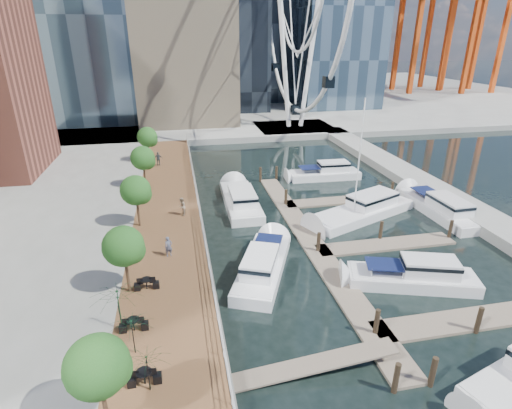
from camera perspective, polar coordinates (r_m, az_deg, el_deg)
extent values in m
plane|color=black|center=(26.18, 8.48, -15.98)|extent=(520.00, 520.00, 0.00)
cube|color=brown|center=(37.54, -12.43, -2.65)|extent=(6.00, 60.00, 1.00)
cube|color=#595954|center=(37.54, -7.86, -2.30)|extent=(0.25, 60.00, 1.00)
cube|color=gray|center=(122.29, -7.99, 15.17)|extent=(200.00, 114.00, 1.00)
cube|color=gray|center=(50.35, 22.66, 2.71)|extent=(4.00, 60.00, 1.00)
cube|color=gray|center=(75.90, 5.52, 10.69)|extent=(14.00, 12.00, 1.00)
cube|color=#6D6051|center=(34.89, 7.74, -5.07)|extent=(2.00, 32.00, 0.20)
cube|color=#6D6051|center=(28.77, 27.65, -14.46)|extent=(12.00, 2.00, 0.20)
cube|color=#6D6051|center=(35.62, 18.00, -5.45)|extent=(12.00, 2.00, 0.20)
cube|color=#6D6051|center=(43.69, 11.87, 0.54)|extent=(12.00, 2.00, 0.20)
cylinder|color=white|center=(73.59, 3.95, 20.97)|extent=(0.80, 0.80, 26.00)
cylinder|color=white|center=(75.04, 7.89, 20.86)|extent=(0.80, 0.80, 26.00)
cylinder|color=#3F2B1C|center=(19.56, -20.79, -25.20)|extent=(0.20, 0.20, 2.40)
sphere|color=#265B1E|center=(18.10, -21.77, -20.68)|extent=(2.60, 2.60, 2.60)
cylinder|color=#3F2B1C|center=(27.26, -17.88, -9.56)|extent=(0.20, 0.20, 2.40)
sphere|color=#265B1E|center=(26.23, -18.43, -5.67)|extent=(2.60, 2.60, 2.60)
cylinder|color=#3F2B1C|center=(36.10, -16.46, -1.16)|extent=(0.20, 0.20, 2.40)
sphere|color=#265B1E|center=(35.34, -16.83, 1.96)|extent=(2.60, 2.60, 2.60)
cylinder|color=#3F2B1C|center=(45.43, -15.61, 3.87)|extent=(0.20, 0.20, 2.40)
sphere|color=#265B1E|center=(44.82, -15.89, 6.41)|extent=(2.60, 2.60, 2.60)
cylinder|color=#3F2B1C|center=(55.00, -15.05, 7.18)|extent=(0.20, 0.20, 2.40)
sphere|color=#265B1E|center=(54.49, -15.28, 9.30)|extent=(2.60, 2.60, 2.60)
imported|color=#4F5369|center=(30.76, -12.39, -5.89)|extent=(0.68, 0.57, 1.59)
imported|color=gray|center=(37.36, -10.55, -0.32)|extent=(0.82, 0.96, 1.73)
imported|color=#2F343A|center=(52.97, -13.77, 6.37)|extent=(1.05, 0.44, 1.78)
imported|color=black|center=(20.50, -15.16, -22.22)|extent=(2.45, 2.49, 2.08)
imported|color=#0F3A22|center=(22.52, -17.15, -17.56)|extent=(2.53, 2.58, 2.14)
imported|color=#0E3417|center=(24.09, -18.99, -14.01)|extent=(3.81, 3.85, 2.69)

